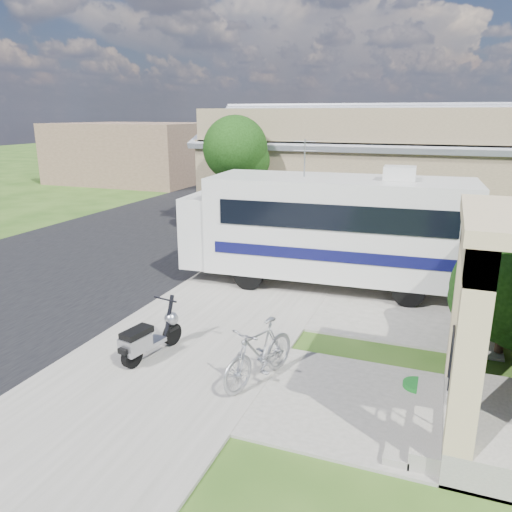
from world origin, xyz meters
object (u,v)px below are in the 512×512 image
(shrub, at_px, (512,284))
(bicycle, at_px, (259,356))
(pickup_truck, at_px, (226,198))
(motorhome, at_px, (328,226))
(van, at_px, (267,179))
(garden_hose, at_px, (416,390))
(scooter, at_px, (148,338))

(shrub, bearing_deg, bicycle, -145.45)
(bicycle, bearing_deg, pickup_truck, 135.38)
(motorhome, distance_m, bicycle, 5.74)
(bicycle, xyz_separation_m, van, (-7.38, 21.09, 0.27))
(van, bearing_deg, garden_hose, -60.22)
(bicycle, relative_size, garden_hose, 4.01)
(motorhome, xyz_separation_m, garden_hose, (2.74, -5.03, -1.58))
(motorhome, xyz_separation_m, shrub, (4.24, -2.80, -0.23))
(motorhome, xyz_separation_m, van, (-7.24, 15.46, -0.86))
(motorhome, height_order, garden_hose, motorhome)
(shrub, bearing_deg, garden_hose, -123.76)
(bicycle, distance_m, garden_hose, 2.71)
(garden_hose, bearing_deg, shrub, 56.24)
(pickup_truck, bearing_deg, garden_hose, 122.60)
(motorhome, height_order, pickup_truck, motorhome)
(shrub, height_order, bicycle, shrub)
(motorhome, bearing_deg, garden_hose, -64.94)
(scooter, bearing_deg, van, 113.94)
(pickup_truck, bearing_deg, bicycle, 113.58)
(scooter, relative_size, garden_hose, 3.53)
(pickup_truck, height_order, garden_hose, pickup_truck)
(van, bearing_deg, motorhome, -61.10)
(pickup_truck, distance_m, van, 6.98)
(shrub, bearing_deg, scooter, -156.70)
(bicycle, bearing_deg, van, 128.31)
(shrub, distance_m, van, 21.58)
(scooter, bearing_deg, pickup_truck, 118.84)
(scooter, distance_m, van, 21.63)
(motorhome, distance_m, scooter, 6.08)
(motorhome, distance_m, pickup_truck, 10.96)
(shrub, xyz_separation_m, van, (-11.48, 18.26, -0.63))
(shrub, bearing_deg, motorhome, 146.55)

